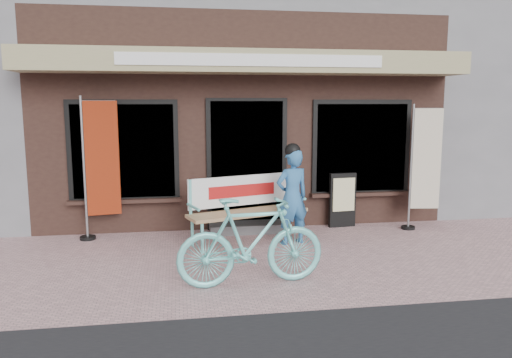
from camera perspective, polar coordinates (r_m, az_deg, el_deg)
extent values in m
plane|color=#C49698|center=(6.69, 1.34, -9.84)|extent=(70.00, 70.00, 0.00)
cube|color=black|center=(11.29, -3.17, 7.10)|extent=(7.00, 6.00, 3.60)
cube|color=tan|center=(7.98, -0.75, 13.22)|extent=(7.00, 0.80, 0.35)
cube|color=white|center=(7.58, -0.29, 13.45)|extent=(4.00, 0.02, 0.18)
cube|color=black|center=(8.35, -1.05, 1.68)|extent=(1.20, 0.06, 2.10)
cube|color=black|center=(8.34, -1.04, 1.67)|extent=(1.35, 0.04, 2.20)
cube|color=black|center=(8.29, -14.89, 3.07)|extent=(1.60, 0.06, 1.50)
cube|color=black|center=(8.82, 11.95, 3.51)|extent=(1.60, 0.06, 1.50)
cube|color=black|center=(8.28, -14.90, 3.07)|extent=(1.75, 0.04, 1.65)
cube|color=black|center=(8.81, 11.97, 3.50)|extent=(1.75, 0.04, 1.65)
cube|color=black|center=(8.35, -14.72, -2.44)|extent=(1.80, 0.18, 0.06)
cube|color=black|center=(8.88, 11.92, -1.68)|extent=(1.80, 0.18, 0.06)
cube|color=#59595B|center=(8.32, -0.81, -5.53)|extent=(1.30, 0.45, 0.15)
cylinder|color=#6ED7D2|center=(7.17, -6.16, -6.78)|extent=(0.06, 0.06, 0.43)
cylinder|color=#6ED7D2|center=(7.54, -7.29, -6.01)|extent=(0.06, 0.06, 0.43)
cylinder|color=#6ED7D2|center=(7.89, 5.19, -5.32)|extent=(0.06, 0.06, 0.43)
cylinder|color=#6ED7D2|center=(8.23, 3.65, -4.70)|extent=(0.06, 0.06, 0.43)
cube|color=tan|center=(7.61, -0.91, -3.88)|extent=(1.91, 1.02, 0.05)
cylinder|color=#6ED7D2|center=(7.42, -7.52, -2.24)|extent=(0.06, 0.06, 0.57)
cylinder|color=#6ED7D2|center=(8.14, 3.81, -1.21)|extent=(0.06, 0.06, 0.57)
cube|color=white|center=(7.75, -1.66, -1.31)|extent=(1.68, 0.59, 0.47)
cube|color=#B21414|center=(7.73, -1.58, -1.34)|extent=(1.06, 0.36, 0.19)
cylinder|color=#6ED7D2|center=(7.24, -7.18, -3.19)|extent=(0.18, 0.45, 0.04)
cylinder|color=#6ED7D2|center=(7.99, 4.76, -2.00)|extent=(0.18, 0.45, 0.04)
imported|color=#2E68A0|center=(7.53, 4.15, -2.05)|extent=(0.60, 0.48, 1.44)
sphere|color=black|center=(7.43, 4.21, 3.23)|extent=(0.29, 0.29, 0.23)
imported|color=#6ED7D2|center=(5.86, -0.55, -7.17)|extent=(1.79, 0.64, 1.05)
cylinder|color=gray|center=(8.10, -19.05, 1.08)|extent=(0.04, 0.04, 2.23)
cylinder|color=gray|center=(8.04, -17.60, 8.50)|extent=(0.50, 0.11, 0.02)
cube|color=maroon|center=(8.09, -17.16, 2.25)|extent=(0.51, 0.11, 1.77)
cylinder|color=black|center=(8.31, -18.67, -6.38)|extent=(0.28, 0.28, 0.05)
cylinder|color=gray|center=(8.70, 17.28, 1.25)|extent=(0.04, 0.04, 2.10)
cylinder|color=gray|center=(8.71, 19.08, 7.61)|extent=(0.48, 0.09, 0.02)
cube|color=beige|center=(8.77, 18.92, 2.17)|extent=(0.48, 0.09, 1.67)
cylinder|color=black|center=(8.89, 16.98, -5.33)|extent=(0.26, 0.26, 0.05)
cube|color=black|center=(8.70, 9.84, -2.38)|extent=(0.47, 0.13, 0.94)
cube|color=beige|center=(8.63, 10.00, -1.77)|extent=(0.39, 0.06, 0.57)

